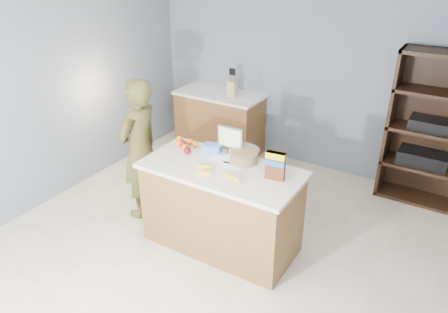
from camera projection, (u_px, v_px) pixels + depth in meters
The scene contains 15 objects.
floor at pixel (206, 260), 4.34m from camera, with size 4.50×5.00×0.02m, color beige.
walls at pixel (202, 102), 3.59m from camera, with size 4.52×5.02×2.51m.
counter_peninsula at pixel (221, 210), 4.38m from camera, with size 1.56×0.76×0.90m.
back_cabinet at pixel (220, 122), 6.37m from camera, with size 1.24×0.62×0.90m.
shelving_unit at pixel (429, 132), 5.02m from camera, with size 0.90×0.40×1.80m.
person at pixel (140, 150), 4.76m from camera, with size 0.58×0.38×1.59m, color #43411C.
knife_block at pixel (232, 88), 5.99m from camera, with size 0.12×0.10×0.31m.
envelopes at pixel (226, 163), 4.25m from camera, with size 0.39×0.20×0.00m.
bananas at pixel (217, 174), 4.02m from camera, with size 0.55×0.21×0.04m.
apples at pixel (185, 147), 4.48m from camera, with size 0.21×0.19×0.08m.
oranges at pixel (186, 143), 4.58m from camera, with size 0.29×0.21×0.07m.
blue_carton at pixel (212, 148), 4.46m from camera, with size 0.18×0.12×0.08m, color blue.
salad_bowl at pixel (244, 156), 4.26m from camera, with size 0.30×0.30×0.13m.
tv at pixel (231, 139), 4.38m from camera, with size 0.28×0.12×0.28m.
cereal_box at pixel (275, 164), 3.90m from camera, with size 0.18×0.09×0.27m.
Camera 1 is at (1.93, -2.82, 2.87)m, focal length 35.00 mm.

